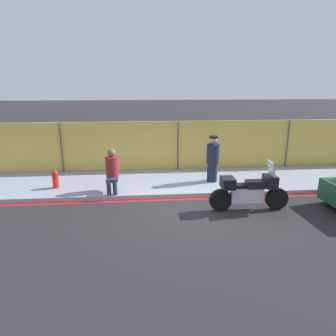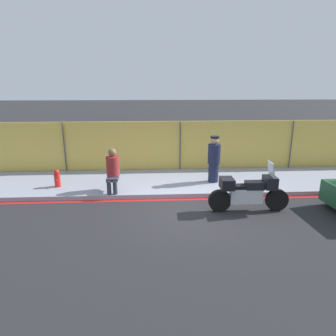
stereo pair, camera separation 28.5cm
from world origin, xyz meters
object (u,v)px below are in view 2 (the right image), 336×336
Objects in this scene: officer_standing at (214,159)px; person_seated_on_curb at (113,168)px; motorcycle at (248,192)px; fire_hydrant at (57,178)px.

person_seated_on_curb is (-3.45, -0.71, -0.06)m from officer_standing.
officer_standing reaches higher than motorcycle.
fire_hydrant is at bearing 162.19° from motorcycle.
officer_standing is at bearing 2.59° from fire_hydrant.
officer_standing is 1.18× the size of person_seated_on_curb.
person_seated_on_curb is 2.06m from fire_hydrant.
motorcycle is 4.29m from person_seated_on_curb.
fire_hydrant is (-5.93, 2.03, -0.14)m from motorcycle.
officer_standing is 5.43m from fire_hydrant.
motorcycle is at bearing -76.97° from officer_standing.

